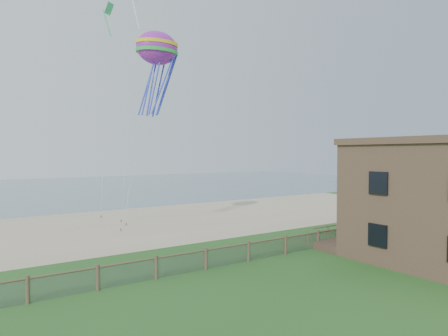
# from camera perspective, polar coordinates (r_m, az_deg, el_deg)

# --- Properties ---
(ground) EXTENTS (160.00, 160.00, 0.00)m
(ground) POSITION_cam_1_polar(r_m,az_deg,el_deg) (20.40, 14.35, -16.49)
(ground) COLOR #204F1B
(ground) RESTS_ON ground
(sand_beach) EXTENTS (72.00, 20.00, 0.02)m
(sand_beach) POSITION_cam_1_polar(r_m,az_deg,el_deg) (38.22, -11.48, -7.71)
(sand_beach) COLOR tan
(sand_beach) RESTS_ON ground
(ocean) EXTENTS (160.00, 68.00, 0.02)m
(ocean) POSITION_cam_1_polar(r_m,az_deg,el_deg) (80.34, -23.74, -2.73)
(ocean) COLOR slate
(ocean) RESTS_ON ground
(chainlink_fence) EXTENTS (36.20, 0.20, 1.25)m
(chainlink_fence) POSITION_cam_1_polar(r_m,az_deg,el_deg) (24.46, 3.52, -11.95)
(chainlink_fence) COLOR #4C3B2B
(chainlink_fence) RESTS_ON ground
(motel_deck) EXTENTS (15.00, 2.00, 0.50)m
(motel_deck) POSITION_cam_1_polar(r_m,az_deg,el_deg) (33.36, 22.81, -8.84)
(motel_deck) COLOR #51392E
(motel_deck) RESTS_ON ground
(picnic_table) EXTENTS (1.89, 1.54, 0.73)m
(picnic_table) POSITION_cam_1_polar(r_m,az_deg,el_deg) (28.63, 21.34, -10.39)
(picnic_table) COLOR #51392E
(picnic_table) RESTS_ON ground
(octopus_kite) EXTENTS (4.01, 3.30, 7.14)m
(octopus_kite) POSITION_cam_1_polar(r_m,az_deg,el_deg) (32.76, -9.50, 13.43)
(octopus_kite) COLOR #FF2867
(kite_white) EXTENTS (2.25, 2.06, 3.01)m
(kite_white) POSITION_cam_1_polar(r_m,az_deg,el_deg) (37.19, -12.25, 22.07)
(kite_white) COLOR white
(kite_green) EXTENTS (1.87, 1.98, 2.53)m
(kite_green) POSITION_cam_1_polar(r_m,az_deg,el_deg) (39.91, -16.09, 20.08)
(kite_green) COLOR #33C06D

